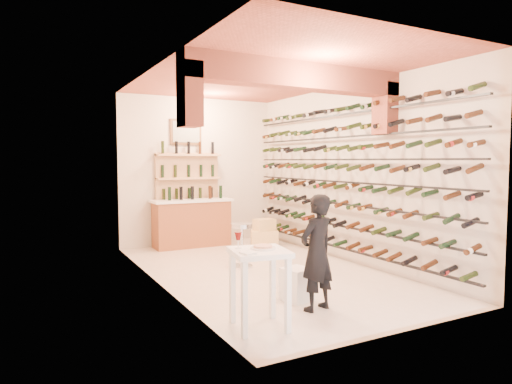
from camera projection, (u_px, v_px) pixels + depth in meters
ground at (265, 271)px, 7.45m from camera, size 6.00×6.00×0.00m
room_shell at (273, 134)px, 7.06m from camera, size 3.52×6.02×3.21m
wine_rack at (339, 176)px, 8.06m from camera, size 0.32×5.70×2.56m
back_counter at (192, 222)px, 9.60m from camera, size 1.70×0.62×1.29m
back_shelving at (188, 191)px, 9.77m from camera, size 1.40×0.31×2.73m
tasting_table at (259, 264)px, 4.90m from camera, size 0.69×0.69×1.05m
white_stool at (297, 284)px, 5.90m from camera, size 0.41×0.41×0.43m
person at (317, 253)px, 5.48m from camera, size 0.59×0.46×1.43m
chrome_barstool at (241, 242)px, 7.73m from camera, size 0.39×0.39×0.75m
crate_lower at (264, 238)px, 9.65m from camera, size 0.68×0.59×0.34m
crate_upper at (264, 225)px, 9.62m from camera, size 0.44×0.31×0.25m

